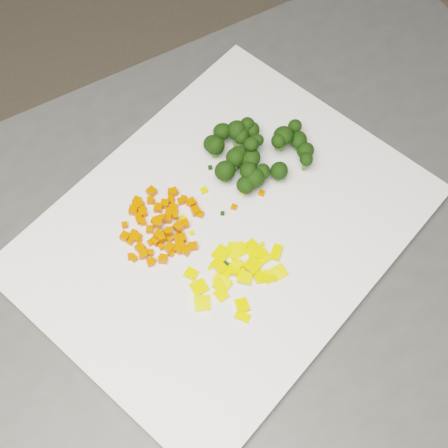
{
  "coord_description": "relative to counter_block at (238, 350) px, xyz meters",
  "views": [
    {
      "loc": [
        -0.08,
        0.16,
        1.61
      ],
      "look_at": [
        -0.05,
        0.51,
        0.92
      ],
      "focal_mm": 50.0,
      "sensor_mm": 36.0,
      "label": 1
    }
  ],
  "objects": [
    {
      "name": "counter_block",
      "position": [
        0.0,
        0.0,
        0.0
      ],
      "size": [
        1.15,
        1.01,
        0.9
      ],
      "primitive_type": "cube",
      "rotation": [
        0.0,
        0.0,
        0.42
      ],
      "color": "#424240",
      "rests_on": "ground"
    },
    {
      "name": "cutting_board",
      "position": [
        -0.02,
        0.03,
        0.46
      ],
      "size": [
        0.6,
        0.6,
        0.01
      ],
      "primitive_type": "cube",
      "rotation": [
        0.0,
        0.0,
        0.76
      ],
      "color": "white",
      "rests_on": "counter_block"
    },
    {
      "name": "carrot_pile",
      "position": [
        -0.1,
        0.03,
        0.48
      ],
      "size": [
        0.11,
        0.11,
        0.03
      ],
      "primitive_type": null,
      "color": "#E34A02",
      "rests_on": "cutting_board"
    },
    {
      "name": "pepper_pile",
      "position": [
        -0.01,
        -0.04,
        0.47
      ],
      "size": [
        0.12,
        0.12,
        0.02
      ],
      "primitive_type": null,
      "color": "yellow",
      "rests_on": "cutting_board"
    },
    {
      "name": "broccoli_pile",
      "position": [
        0.03,
        0.13,
        0.49
      ],
      "size": [
        0.13,
        0.13,
        0.06
      ],
      "primitive_type": null,
      "color": "black",
      "rests_on": "cutting_board"
    },
    {
      "name": "carrot_cube_0",
      "position": [
        -0.1,
        0.04,
        0.48
      ],
      "size": [
        0.01,
        0.01,
        0.01
      ],
      "primitive_type": "cube",
      "rotation": [
        0.0,
        0.0,
        1.74
      ],
      "color": "#E34A02",
      "rests_on": "carrot_pile"
    },
    {
      "name": "carrot_cube_1",
      "position": [
        -0.08,
        0.01,
        0.47
      ],
      "size": [
        0.01,
        0.01,
        0.01
      ],
      "primitive_type": "cube",
      "rotation": [
        0.0,
        0.0,
        1.86
      ],
      "color": "#E34A02",
      "rests_on": "carrot_pile"
    },
    {
      "name": "carrot_cube_2",
      "position": [
        -0.12,
        -0.01,
        0.47
      ],
      "size": [
        0.01,
        0.01,
        0.01
      ],
      "primitive_type": "cube",
      "rotation": [
        0.0,
        0.0,
        0.27
      ],
      "color": "#E34A02",
      "rests_on": "carrot_pile"
    },
    {
      "name": "carrot_cube_3",
      "position": [
        -0.14,
        0.02,
        0.47
      ],
      "size": [
        0.01,
        0.01,
        0.01
      ],
      "primitive_type": "cube",
      "rotation": [
        0.0,
        0.0,
        2.01
      ],
      "color": "#E34A02",
      "rests_on": "carrot_pile"
    },
    {
      "name": "carrot_cube_4",
      "position": [
        -0.1,
        0.02,
        0.48
      ],
      "size": [
        0.01,
        0.01,
        0.01
      ],
      "primitive_type": "cube",
      "rotation": [
        0.0,
        0.0,
        0.87
      ],
      "color": "#E34A02",
      "rests_on": "carrot_pile"
    },
    {
      "name": "carrot_cube_5",
      "position": [
        -0.09,
        0.0,
        0.47
      ],
      "size": [
        0.01,
        0.01,
        0.01
      ],
      "primitive_type": "cube",
      "rotation": [
        0.0,
        0.0,
        2.39
      ],
      "color": "#E34A02",
      "rests_on": "carrot_pile"
    },
    {
      "name": "carrot_cube_6",
      "position": [
        -0.11,
        0.07,
        0.47
      ],
      "size": [
        0.01,
        0.01,
        0.01
      ],
      "primitive_type": "cube",
      "rotation": [
        0.0,
        0.0,
        2.47
      ],
      "color": "#E34A02",
      "rests_on": "carrot_pile"
    },
    {
      "name": "carrot_cube_7",
      "position": [
        -0.07,
        0.04,
        0.47
      ],
      "size": [
        0.01,
        0.01,
        0.01
      ],
      "primitive_type": "cube",
      "rotation": [
        0.0,
        0.0,
        1.78
      ],
      "color": "#E34A02",
      "rests_on": "carrot_pile"
    },
    {
      "name": "carrot_cube_8",
      "position": [
        -0.12,
        0.0,
        0.47
      ],
      "size": [
        0.01,
        0.01,
        0.01
      ],
      "primitive_type": "cube",
      "rotation": [
        0.0,
        0.0,
        3.0
      ],
      "color": "#E34A02",
      "rests_on": "carrot_pile"
    },
    {
      "name": "carrot_cube_9",
      "position": [
        -0.09,
        0.0,
        0.47
      ],
      "size": [
        0.01,
        0.01,
        0.01
      ],
      "primitive_type": "cube",
      "rotation": [
        0.0,
        0.0,
        2.83
      ],
      "color": "#E34A02",
      "rests_on": "carrot_pile"
    },
    {
      "name": "carrot_cube_10",
      "position": [
        -0.08,
        0.08,
        0.47
      ],
      "size": [
        0.01,
        0.01,
        0.01
      ],
      "primitive_type": "cube",
      "rotation": [
        0.0,
        0.0,
        1.98
      ],
      "color": "#E34A02",
      "rests_on": "carrot_pile"
    },
    {
      "name": "carrot_cube_11",
      "position": [
        -0.09,
        0.07,
        0.47
      ],
      "size": [
        0.01,
        0.01,
        0.01
      ],
      "primitive_type": "cube",
      "rotation": [
        0.0,
        0.0,
        1.3
      ],
      "color": "#E34A02",
      "rests_on": "carrot_pile"
    },
    {
      "name": "carrot_cube_12",
      "position": [
        -0.1,
        0.04,
        0.48
      ],
      "size": [
        0.01,
        0.01,
        0.01
      ],
      "primitive_type": "cube",
      "rotation": [
        0.0,
        0.0,
        2.79
      ],
      "color": "#E34A02",
      "rests_on": "carrot_pile"
    },
    {
      "name": "carrot_cube_13",
      "position": [
        -0.08,
        0.0,
        0.47
      ],
      "size": [
        0.01,
        0.01,
        0.01
      ],
      "primitive_type": "cube",
      "rotation": [
        0.0,
        0.0,
        2.05
      ],
      "color": "#E34A02",
      "rests_on": "carrot_pile"
    },
    {
      "name": "carrot_cube_14",
      "position": [
        -0.07,
        0.0,
        0.47
      ],
      "size": [
        0.01,
        0.01,
        0.01
      ],
      "primitive_type": "cube",
      "rotation": [
        0.0,
        0.0,
        2.32
      ],
      "color": "#E34A02",
      "rests_on": "carrot_pile"
    },
    {
      "name": "carrot_cube_15",
      "position": [
        -0.13,
        0.05,
        0.47
      ],
      "size": [
        0.01,
        0.01,
        0.01
      ],
      "primitive_type": "cube",
      "rotation": [
        0.0,
        0.0,
        3.03
      ],
      "color": "#E34A02",
      "rests_on": "carrot_pile"
    },
    {
      "name": "carrot_cube_16",
      "position": [
        -0.1,
        -0.01,
        0.47
      ],
      "size": [
        0.01,
        0.01,
        0.01
      ],
      "primitive_type": "cube",
      "rotation": [
        0.0,
        0.0,
        1.62
      ],
      "color": "#E34A02",
      "rests_on": "carrot_pile"
    },
    {
      "name": "carrot_cube_17",
      "position": [
        -0.13,
        0.02,
        0.47
      ],
      "size": [
        0.01,
        0.01,
        0.01
      ],
      "primitive_type": "cube",
      "rotation": [
        0.0,
        0.0,
        1.06
      ],
      "color": "#E34A02",
      "rests_on": "carrot_pile"
    },
    {
      "name": "carrot_cube_18",
      "position": [
        -0.08,
        0.01,
        0.47
      ],
      "size": [
        0.01,
        0.01,
        0.01
      ],
      "primitive_type": "cube",
      "rotation": [
        0.0,
        0.0,
        3.13
      ],
      "color": "#E34A02",
      "rests_on": "carrot_pile"
    },
    {
      "name": "carrot_cube_19",
      "position": [
        -0.05,
        0.05,
        0.47
      ],
      "size": [
        0.01,
        0.01,
        0.01
      ],
      "primitive_type": "cube",
      "rotation": [
        0.0,
        0.0,
        1.12
      ],
      "color": "#E34A02",
      "rests_on": "carrot_pile"
    },
    {
      "name": "carrot_cube_20",
      "position": [
        -0.06,
        0.05,
        0.47
      ],
      "size": [
        0.01,
        0.01,
        0.01
      ],
      "primitive_type": "cube",
      "rotation": [
        0.0,
        0.0,
        1.86
      ],
      "color": "#E34A02",
      "rests_on": "carrot_pile"
    },
    {
      "name": "carrot_cube_21",
      "position": [
        -0.13,
        0.07,
        0.47
      ],
      "size": [
        0.01,
        0.01,
        0.01
      ],
      "primitive_type": "cube",
      "rotation": [
        0.0,
        0.0,
        0.83
      ],
      "color": "#E34A02",
      "rests_on": "carrot_pile"
    },
    {
      "name": "carrot_cube_22",
      "position": [
        -0.09,
        0.02,
        0.48
      ],
      "size": [
        0.01,
        0.01,
        0.01
      ],
      "primitive_type": "cube",
      "rotation": [
        0.0,
        0.0,
        2.05
      ],
      "color": "#E34A02",
      "rests_on": "carrot_pile"
    },
    {
      "name": "carrot_cube_23",
      "position": [
        -0.13,
        0.03,
        0.47
      ],
      "size": [
        0.01,
        0.01,
        0.01
      ],
      "primitive_type": "cube",
      "rotation": [
        0.0,
        0.0,
        1.08
      ],
      "color": "#E34A02",
      "rests_on": "carrot_pile"
    },
    {
      "name": "carrot_cube_24",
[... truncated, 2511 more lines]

